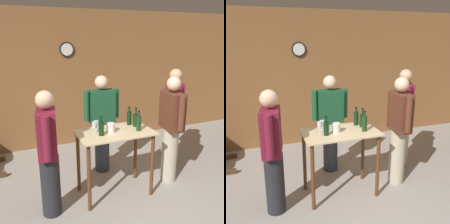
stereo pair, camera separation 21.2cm
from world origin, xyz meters
The scene contains 14 objects.
ground_plane centered at (0.00, 0.00, 0.00)m, with size 14.00×14.00×0.00m, color #9E9993.
back_wall centered at (0.00, 2.79, 1.35)m, with size 8.40×0.08×2.70m.
tasting_table centered at (-0.11, 0.72, 0.74)m, with size 1.04×0.62×0.94m.
wine_bottle_far_left centered at (-0.33, 0.66, 1.04)m, with size 0.07×0.07×0.26m.
wine_bottle_left centered at (0.20, 0.91, 1.05)m, with size 0.07×0.07×0.27m.
wine_bottle_center centered at (0.20, 0.64, 1.06)m, with size 0.06×0.06×0.29m.
wine_bottle_right centered at (0.25, 0.81, 1.04)m, with size 0.08×0.08×0.28m.
wine_glass_near_left centered at (-0.39, 0.76, 1.06)m, with size 0.07×0.07×0.16m.
wine_glass_near_center centered at (-0.32, 0.89, 1.04)m, with size 0.06×0.06×0.13m.
ice_bucket centered at (-0.17, 0.73, 1.01)m, with size 0.11×0.11×0.13m.
person_host centered at (-0.03, 1.43, 0.85)m, with size 0.59×0.24×1.61m.
person_visitor_with_scarf centered at (0.81, 0.73, 0.87)m, with size 0.25×0.59×1.64m.
person_visitor_bearded centered at (-1.03, 0.61, 0.85)m, with size 0.29×0.58×1.60m.
person_visitor_near_door centered at (1.18, 1.20, 0.89)m, with size 0.34×0.56×1.68m.
Camera 1 is at (-1.44, -2.34, 2.19)m, focal length 42.00 mm.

